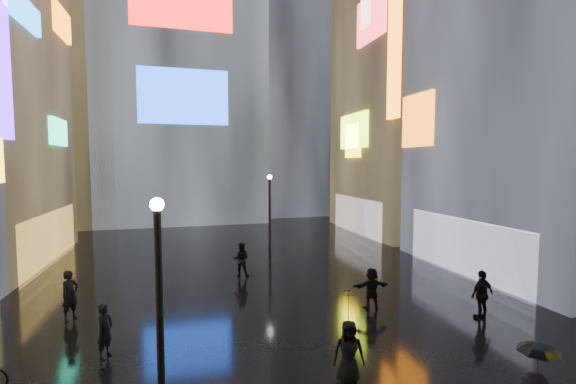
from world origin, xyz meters
name	(u,v)px	position (x,y,z in m)	size (l,w,h in m)	color
ground	(248,275)	(0.00, 20.00, 0.00)	(140.00, 140.00, 0.00)	black
building_right_far	(410,70)	(15.98, 30.00, 13.98)	(10.28, 12.00, 28.00)	black
tower_main	(182,22)	(-3.00, 43.97, 21.01)	(16.00, 14.20, 42.00)	black
tower_flank_right	(285,72)	(9.00, 46.00, 17.00)	(12.00, 12.00, 34.00)	black
tower_flank_left	(65,90)	(-14.00, 42.00, 13.00)	(10.00, 10.00, 26.00)	black
lamp_near	(159,301)	(-3.83, 8.65, 2.94)	(0.30, 0.30, 5.20)	black
lamp_far	(270,210)	(2.08, 23.92, 2.94)	(0.30, 0.30, 5.20)	black
pedestrian_3	(482,294)	(7.66, 11.89, 0.93)	(1.09, 0.46, 1.86)	black
pedestrian_4	(349,352)	(0.93, 9.23, 0.86)	(0.84, 0.55, 1.72)	black
pedestrian_5	(372,288)	(4.08, 13.94, 0.84)	(1.56, 0.50, 1.68)	black
pedestrian_6	(70,295)	(-7.47, 15.96, 0.94)	(0.69, 0.45, 1.89)	black
pedestrian_7	(241,259)	(-0.39, 19.87, 0.89)	(0.86, 0.67, 1.77)	black
umbrella_1	(538,358)	(3.75, 6.08, 1.91)	(0.80, 0.80, 0.70)	black
umbrella_2	(349,305)	(0.93, 9.23, 2.17)	(0.97, 0.99, 0.89)	black
pedestrian_8	(105,331)	(-5.66, 12.49, 0.84)	(0.61, 0.40, 1.67)	black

